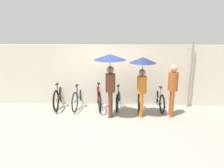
{
  "coord_description": "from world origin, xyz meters",
  "views": [
    {
      "loc": [
        0.44,
        -6.2,
        2.94
      ],
      "look_at": [
        0.15,
        1.1,
        1.0
      ],
      "focal_mm": 35.0,
      "sensor_mm": 36.0,
      "label": 1
    }
  ],
  "objects": [
    {
      "name": "parked_bicycle_0",
      "position": [
        -1.86,
        1.51,
        0.4
      ],
      "size": [
        0.44,
        1.74,
        1.05
      ],
      "rotation": [
        0.0,
        0.0,
        1.62
      ],
      "color": "black",
      "rests_on": "ground"
    },
    {
      "name": "parked_bicycle_1",
      "position": [
        -1.12,
        1.52,
        0.38
      ],
      "size": [
        0.44,
        1.78,
        0.99
      ],
      "rotation": [
        0.0,
        0.0,
        1.49
      ],
      "color": "black",
      "rests_on": "ground"
    },
    {
      "name": "parked_bicycle_2",
      "position": [
        -0.37,
        1.46,
        0.4
      ],
      "size": [
        0.5,
        1.74,
        1.05
      ],
      "rotation": [
        0.0,
        0.0,
        1.76
      ],
      "color": "black",
      "rests_on": "ground"
    },
    {
      "name": "awning_pole",
      "position": [
        2.97,
        1.63,
        1.22
      ],
      "size": [
        0.07,
        0.07,
        2.43
      ],
      "color": "gray",
      "rests_on": "ground"
    },
    {
      "name": "back_wall",
      "position": [
        0.0,
        1.83,
        1.14
      ],
      "size": [
        12.01,
        0.12,
        2.29
      ],
      "color": "beige",
      "rests_on": "ground"
    },
    {
      "name": "parked_bicycle_4",
      "position": [
        1.12,
        1.44,
        0.39
      ],
      "size": [
        0.44,
        1.83,
        1.11
      ],
      "rotation": [
        0.0,
        0.0,
        1.51
      ],
      "color": "black",
      "rests_on": "ground"
    },
    {
      "name": "pedestrian_center",
      "position": [
        1.13,
        0.62,
        1.51
      ],
      "size": [
        0.84,
        0.84,
        2.02
      ],
      "rotation": [
        0.0,
        0.0,
        3.07
      ],
      "color": "#C66B1E",
      "rests_on": "ground"
    },
    {
      "name": "parked_bicycle_3",
      "position": [
        0.37,
        1.53,
        0.36
      ],
      "size": [
        0.44,
        1.72,
        1.01
      ],
      "rotation": [
        0.0,
        0.0,
        1.49
      ],
      "color": "black",
      "rests_on": "ground"
    },
    {
      "name": "parked_bicycle_5",
      "position": [
        1.86,
        1.5,
        0.35
      ],
      "size": [
        0.44,
        1.67,
        1.11
      ],
      "rotation": [
        0.0,
        0.0,
        1.63
      ],
      "color": "black",
      "rests_on": "ground"
    },
    {
      "name": "pedestrian_leading",
      "position": [
        0.11,
        0.51,
        1.66
      ],
      "size": [
        1.01,
        1.01,
        2.12
      ],
      "rotation": [
        0.0,
        0.0,
        3.1
      ],
      "color": "brown",
      "rests_on": "ground"
    },
    {
      "name": "pedestrian_trailing",
      "position": [
        2.15,
        0.76,
        1.04
      ],
      "size": [
        0.32,
        0.32,
        1.76
      ],
      "rotation": [
        0.0,
        0.0,
        3.06
      ],
      "color": "#9E4C1E",
      "rests_on": "ground"
    },
    {
      "name": "ground_plane",
      "position": [
        0.0,
        0.0,
        0.0
      ],
      "size": [
        30.0,
        30.0,
        0.0
      ],
      "primitive_type": "plane",
      "color": "gray"
    }
  ]
}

